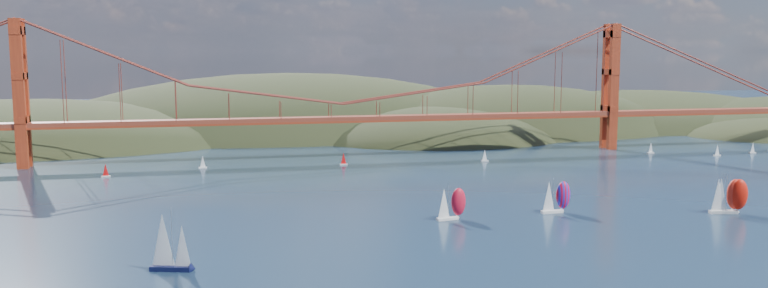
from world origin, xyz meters
TOP-DOWN VIEW (x-y plane):
  - headlands at (44.95, 278.29)m, footprint 725.00×225.00m
  - bridge at (-1.75, 180.00)m, footprint 552.00×12.00m
  - sloop_navy at (-61.13, 30.99)m, footprint 8.56×5.97m
  - racer_0 at (7.27, 61.17)m, footprint 8.23×4.05m
  - racer_1 at (81.43, 51.84)m, footprint 9.25×4.26m
  - racer_2 at (82.12, 51.42)m, footprint 9.45×5.64m
  - racer_rwb at (37.29, 62.75)m, footprint 8.39×3.48m
  - distant_boat_2 at (-87.93, 150.83)m, footprint 3.00×2.00m
  - distant_boat_3 at (-55.45, 163.06)m, footprint 3.00×2.00m
  - distant_boat_4 at (129.51, 161.56)m, footprint 3.00×2.00m
  - distant_boat_5 at (151.94, 148.40)m, footprint 3.00×2.00m
  - distant_boat_6 at (172.07, 152.17)m, footprint 3.00×2.00m
  - distant_boat_8 at (52.55, 155.86)m, footprint 3.00×2.00m
  - distant_boat_9 at (-3.21, 159.44)m, footprint 3.00×2.00m

SIDE VIEW (x-z plane):
  - headlands at x=44.95m, z-range -60.46..35.54m
  - distant_boat_2 at x=-87.93m, z-range 0.06..4.76m
  - distant_boat_3 at x=-55.45m, z-range 0.06..4.76m
  - distant_boat_4 at x=129.51m, z-range 0.06..4.76m
  - distant_boat_5 at x=151.94m, z-range 0.06..4.76m
  - distant_boat_6 at x=172.07m, z-range 0.06..4.76m
  - distant_boat_8 at x=52.55m, z-range 0.06..4.76m
  - distant_boat_9 at x=-3.21m, z-range 0.06..4.76m
  - racer_0 at x=7.27m, z-range -0.25..9.01m
  - racer_rwb at x=37.29m, z-range -0.26..9.33m
  - racer_1 at x=81.43m, z-range -0.29..10.17m
  - racer_2 at x=82.12m, z-range -0.29..10.30m
  - sloop_navy at x=-61.13m, z-range -0.74..11.91m
  - bridge at x=-1.75m, z-range 4.73..59.73m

